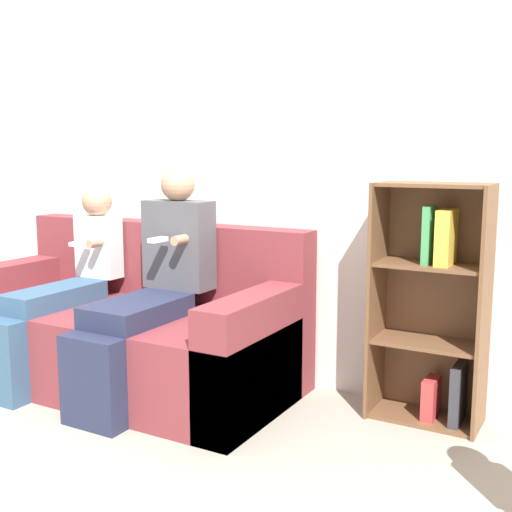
{
  "coord_description": "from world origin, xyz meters",
  "views": [
    {
      "loc": [
        2.17,
        -2.19,
        1.32
      ],
      "look_at": [
        0.59,
        0.62,
        0.8
      ],
      "focal_mm": 45.0,
      "sensor_mm": 36.0,
      "label": 1
    }
  ],
  "objects_px": {
    "couch": "(127,332)",
    "adult_seated": "(151,284)",
    "child_seated": "(61,285)",
    "bookshelf": "(434,306)"
  },
  "relations": [
    {
      "from": "couch",
      "to": "adult_seated",
      "type": "xyz_separation_m",
      "value": [
        0.27,
        -0.11,
        0.33
      ]
    },
    {
      "from": "couch",
      "to": "adult_seated",
      "type": "bearing_deg",
      "value": -21.37
    },
    {
      "from": "bookshelf",
      "to": "adult_seated",
      "type": "bearing_deg",
      "value": -161.81
    },
    {
      "from": "adult_seated",
      "to": "child_seated",
      "type": "relative_size",
      "value": 1.11
    },
    {
      "from": "couch",
      "to": "child_seated",
      "type": "height_order",
      "value": "child_seated"
    },
    {
      "from": "adult_seated",
      "to": "bookshelf",
      "type": "distance_m",
      "value": 1.47
    },
    {
      "from": "couch",
      "to": "child_seated",
      "type": "distance_m",
      "value": 0.47
    },
    {
      "from": "adult_seated",
      "to": "couch",
      "type": "bearing_deg",
      "value": 158.63
    },
    {
      "from": "child_seated",
      "to": "bookshelf",
      "type": "distance_m",
      "value": 2.08
    },
    {
      "from": "child_seated",
      "to": "bookshelf",
      "type": "xyz_separation_m",
      "value": [
        2.02,
        0.5,
        0.02
      ]
    }
  ]
}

